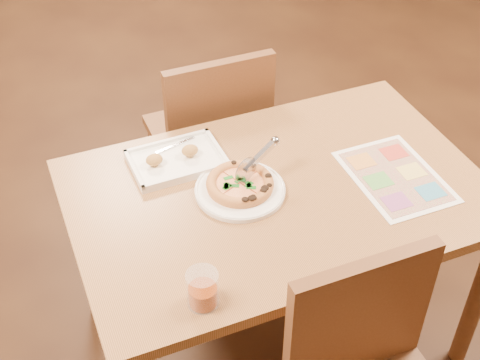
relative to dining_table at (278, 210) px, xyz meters
name	(u,v)px	position (x,y,z in m)	size (l,w,h in m)	color
room	(288,3)	(0.00, 0.00, 0.72)	(7.00, 7.00, 7.00)	#321D0D
dining_table	(278,210)	(0.00, 0.00, 0.00)	(1.30, 0.85, 0.72)	#9C663E
chair_far	(213,125)	(0.00, 0.60, -0.07)	(0.42, 0.42, 0.47)	brown
plate	(240,190)	(-0.12, 0.04, 0.09)	(0.28, 0.28, 0.02)	white
pizza	(240,184)	(-0.11, 0.05, 0.11)	(0.21, 0.21, 0.03)	#D58448
pizza_cutter	(255,161)	(-0.05, 0.06, 0.18)	(0.17, 0.07, 0.10)	silver
appetizer_tray	(176,160)	(-0.26, 0.25, 0.10)	(0.31, 0.21, 0.06)	white
glass_tumbler	(203,291)	(-0.37, -0.33, 0.13)	(0.09, 0.09, 0.11)	#8D330A
menu	(395,176)	(0.37, -0.09, 0.09)	(0.27, 0.37, 0.01)	white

